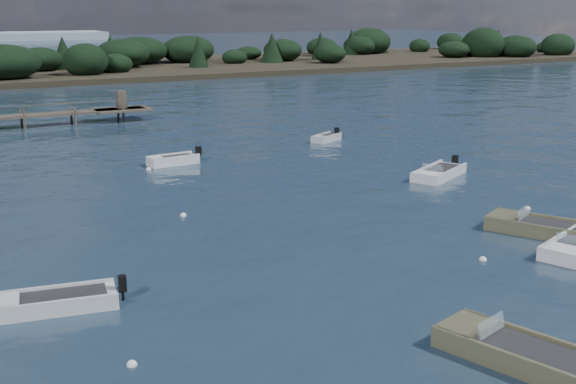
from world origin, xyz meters
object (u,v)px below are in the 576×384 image
dinghy_extra_a (547,231)px  tender_far_white (173,162)px  dinghy_mid_grey (54,305)px  dinghy_near_olive (525,358)px  tender_far_grey_b (326,139)px  dinghy_mid_white_b (439,174)px

dinghy_extra_a → tender_far_white: bearing=113.0°
dinghy_mid_grey → dinghy_near_olive: dinghy_near_olive is taller
tender_far_grey_b → dinghy_mid_white_b: bearing=-91.9°
dinghy_extra_a → tender_far_grey_b: 25.35m
dinghy_mid_white_b → dinghy_near_olive: bearing=-124.5°
dinghy_extra_a → dinghy_mid_grey: dinghy_extra_a is taller
dinghy_mid_grey → dinghy_near_olive: (11.14, -10.65, 0.02)m
dinghy_extra_a → tender_far_grey_b: size_ratio=1.82×
tender_far_grey_b → tender_far_white: (-13.37, -2.40, 0.03)m
tender_far_grey_b → dinghy_mid_grey: 33.96m
dinghy_mid_grey → dinghy_near_olive: 15.41m
dinghy_mid_grey → dinghy_near_olive: size_ratio=0.81×
tender_far_grey_b → dinghy_mid_grey: dinghy_mid_grey is taller
tender_far_grey_b → dinghy_extra_a: bearing=-98.4°
dinghy_mid_grey → dinghy_near_olive: bearing=-43.7°
dinghy_mid_white_b → dinghy_mid_grey: 26.30m
dinghy_extra_a → dinghy_mid_grey: size_ratio=1.21×
tender_far_grey_b → dinghy_near_olive: (-14.01, -33.47, 0.03)m
dinghy_extra_a → dinghy_near_olive: 13.28m
dinghy_mid_white_b → dinghy_near_olive: (-13.55, -19.72, 0.02)m
dinghy_extra_a → dinghy_mid_white_b: (3.26, 11.33, -0.01)m
tender_far_grey_b → dinghy_near_olive: dinghy_near_olive is taller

